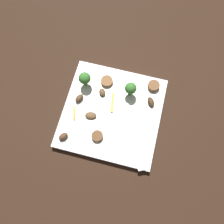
# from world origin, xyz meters

# --- Properties ---
(ground_plane) EXTENTS (1.40, 1.40, 0.00)m
(ground_plane) POSITION_xyz_m (0.00, 0.00, 0.00)
(ground_plane) COLOR black
(plate) EXTENTS (0.25, 0.25, 0.02)m
(plate) POSITION_xyz_m (0.00, 0.00, 0.01)
(plate) COLOR white
(plate) RESTS_ON ground_plane
(fork) EXTENTS (0.17, 0.09, 0.00)m
(fork) POSITION_xyz_m (0.06, 0.08, 0.02)
(fork) COLOR silver
(fork) RESTS_ON plate
(broccoli_floret_0) EXTENTS (0.03, 0.03, 0.05)m
(broccoli_floret_0) POSITION_xyz_m (-0.06, -0.09, 0.05)
(broccoli_floret_0) COLOR #408630
(broccoli_floret_0) RESTS_ON plate
(broccoli_floret_1) EXTENTS (0.03, 0.03, 0.05)m
(broccoli_floret_1) POSITION_xyz_m (-0.06, 0.03, 0.05)
(broccoli_floret_1) COLOR #408630
(broccoli_floret_1) RESTS_ON plate
(sausage_slice_0) EXTENTS (0.04, 0.04, 0.01)m
(sausage_slice_0) POSITION_xyz_m (-0.08, -0.04, 0.02)
(sausage_slice_0) COLOR brown
(sausage_slice_0) RESTS_ON plate
(sausage_slice_1) EXTENTS (0.04, 0.04, 0.01)m
(sausage_slice_1) POSITION_xyz_m (-0.10, 0.09, 0.02)
(sausage_slice_1) COLOR brown
(sausage_slice_1) RESTS_ON plate
(sausage_slice_2) EXTENTS (0.03, 0.03, 0.01)m
(sausage_slice_2) POSITION_xyz_m (0.07, -0.02, 0.02)
(sausage_slice_2) COLOR brown
(sausage_slice_2) RESTS_ON plate
(mushroom_0) EXTENTS (0.02, 0.03, 0.01)m
(mushroom_0) POSITION_xyz_m (0.02, -0.05, 0.02)
(mushroom_0) COLOR brown
(mushroom_0) RESTS_ON plate
(mushroom_1) EXTENTS (0.03, 0.02, 0.01)m
(mushroom_1) POSITION_xyz_m (-0.05, -0.04, 0.02)
(mushroom_1) COLOR brown
(mushroom_1) RESTS_ON plate
(mushroom_2) EXTENTS (0.03, 0.03, 0.01)m
(mushroom_2) POSITION_xyz_m (0.10, -0.10, 0.02)
(mushroom_2) COLOR #4C331E
(mushroom_2) RESTS_ON plate
(mushroom_3) EXTENTS (0.03, 0.03, 0.01)m
(mushroom_3) POSITION_xyz_m (-0.05, 0.09, 0.02)
(mushroom_3) COLOR #422B19
(mushroom_3) RESTS_ON plate
(mushroom_4) EXTENTS (0.03, 0.03, 0.01)m
(mushroom_4) POSITION_xyz_m (-0.01, -0.09, 0.02)
(mushroom_4) COLOR #4C331E
(mushroom_4) RESTS_ON plate
(pepper_strip_0) EXTENTS (0.05, 0.02, 0.00)m
(pepper_strip_0) POSITION_xyz_m (-0.03, -0.01, 0.02)
(pepper_strip_0) COLOR yellow
(pepper_strip_0) RESTS_ON plate
(pepper_strip_1) EXTENTS (0.04, 0.02, 0.00)m
(pepper_strip_1) POSITION_xyz_m (0.03, -0.09, 0.02)
(pepper_strip_1) COLOR orange
(pepper_strip_1) RESTS_ON plate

